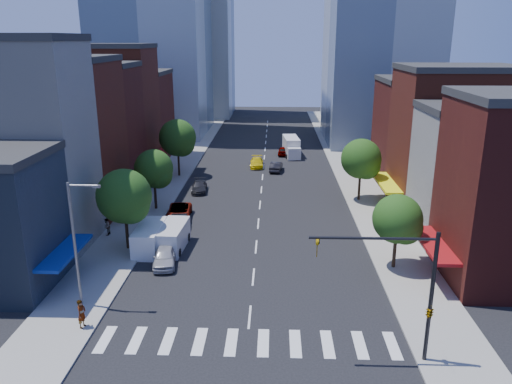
% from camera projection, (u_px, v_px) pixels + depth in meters
% --- Properties ---
extents(ground, '(220.00, 220.00, 0.00)m').
position_uv_depth(ground, '(250.00, 317.00, 34.02)').
color(ground, black).
rests_on(ground, ground).
extents(sidewalk_left, '(5.00, 120.00, 0.15)m').
position_uv_depth(sidewalk_left, '(178.00, 168.00, 72.64)').
color(sidewalk_left, gray).
rests_on(sidewalk_left, ground).
extents(sidewalk_right, '(5.00, 120.00, 0.15)m').
position_uv_depth(sidewalk_right, '(350.00, 170.00, 71.76)').
color(sidewalk_right, gray).
rests_on(sidewalk_right, ground).
extents(crosswalk, '(19.00, 3.00, 0.01)m').
position_uv_depth(crosswalk, '(247.00, 342.00, 31.16)').
color(crosswalk, silver).
rests_on(crosswalk, ground).
extents(bldg_left_1, '(12.00, 8.00, 18.00)m').
position_uv_depth(bldg_left_1, '(16.00, 148.00, 43.58)').
color(bldg_left_1, '#B6B2A8').
rests_on(bldg_left_1, ground).
extents(bldg_left_2, '(12.00, 9.00, 16.00)m').
position_uv_depth(bldg_left_2, '(58.00, 141.00, 51.99)').
color(bldg_left_2, '#5B2115').
rests_on(bldg_left_2, ground).
extents(bldg_left_3, '(12.00, 8.00, 15.00)m').
position_uv_depth(bldg_left_3, '(88.00, 131.00, 60.25)').
color(bldg_left_3, '#4B1512').
rests_on(bldg_left_3, ground).
extents(bldg_left_4, '(12.00, 9.00, 17.00)m').
position_uv_depth(bldg_left_4, '(110.00, 113.00, 68.08)').
color(bldg_left_4, '#5B2115').
rests_on(bldg_left_4, ground).
extents(bldg_left_5, '(12.00, 10.00, 13.00)m').
position_uv_depth(bldg_left_5, '(130.00, 117.00, 77.74)').
color(bldg_left_5, '#4B1512').
rests_on(bldg_left_5, ground).
extents(bldg_right_1, '(12.00, 8.00, 12.00)m').
position_uv_depth(bldg_right_1, '(485.00, 177.00, 45.84)').
color(bldg_right_1, '#B6B2A8').
rests_on(bldg_right_1, ground).
extents(bldg_right_2, '(12.00, 10.00, 15.00)m').
position_uv_depth(bldg_right_2, '(454.00, 142.00, 54.00)').
color(bldg_right_2, '#5B2115').
rests_on(bldg_right_2, ground).
extents(bldg_right_3, '(12.00, 10.00, 13.00)m').
position_uv_depth(bldg_right_3, '(426.00, 134.00, 63.84)').
color(bldg_right_3, '#4B1512').
rests_on(bldg_right_3, ground).
extents(traffic_signal, '(7.24, 2.24, 8.00)m').
position_uv_depth(traffic_signal, '(421.00, 298.00, 28.15)').
color(traffic_signal, black).
rests_on(traffic_signal, sidewalk_right).
extents(streetlight, '(2.25, 0.25, 9.00)m').
position_uv_depth(streetlight, '(77.00, 237.00, 33.84)').
color(streetlight, slate).
rests_on(streetlight, sidewalk_left).
extents(tree_left_near, '(4.80, 4.80, 7.30)m').
position_uv_depth(tree_left_near, '(126.00, 198.00, 43.42)').
color(tree_left_near, black).
rests_on(tree_left_near, sidewalk_left).
extents(tree_left_mid, '(4.20, 4.20, 6.65)m').
position_uv_depth(tree_left_mid, '(155.00, 170.00, 54.03)').
color(tree_left_mid, black).
rests_on(tree_left_mid, sidewalk_left).
extents(tree_left_far, '(5.00, 5.00, 7.75)m').
position_uv_depth(tree_left_far, '(179.00, 139.00, 67.20)').
color(tree_left_far, black).
rests_on(tree_left_far, sidewalk_left).
extents(tree_right_near, '(4.00, 4.00, 6.20)m').
position_uv_depth(tree_right_near, '(399.00, 221.00, 39.95)').
color(tree_right_near, black).
rests_on(tree_right_near, sidewalk_right).
extents(tree_right_far, '(4.60, 4.60, 7.20)m').
position_uv_depth(tree_right_far, '(362.00, 160.00, 56.94)').
color(tree_right_far, black).
rests_on(tree_right_far, sidewalk_right).
extents(parked_car_front, '(2.33, 4.64, 1.52)m').
position_uv_depth(parked_car_front, '(165.00, 256.00, 41.70)').
color(parked_car_front, '#AEADB2').
rests_on(parked_car_front, ground).
extents(parked_car_second, '(1.90, 4.45, 1.43)m').
position_uv_depth(parked_car_second, '(178.00, 223.00, 49.25)').
color(parked_car_second, black).
rests_on(parked_car_second, ground).
extents(parked_car_third, '(2.73, 5.32, 1.44)m').
position_uv_depth(parked_car_third, '(179.00, 212.00, 52.45)').
color(parked_car_third, '#999999').
rests_on(parked_car_third, ground).
extents(parked_car_rear, '(2.17, 4.55, 1.28)m').
position_uv_depth(parked_car_rear, '(199.00, 187.00, 61.75)').
color(parked_car_rear, black).
rests_on(parked_car_rear, ground).
extents(cargo_van_near, '(2.21, 5.36, 2.28)m').
position_uv_depth(cargo_van_near, '(149.00, 239.00, 44.44)').
color(cargo_van_near, white).
rests_on(cargo_van_near, ground).
extents(cargo_van_far, '(2.38, 5.34, 2.23)m').
position_uv_depth(cargo_van_far, '(172.00, 237.00, 44.76)').
color(cargo_van_far, silver).
rests_on(cargo_van_far, ground).
extents(taxi, '(1.96, 4.65, 1.34)m').
position_uv_depth(taxi, '(257.00, 162.00, 73.68)').
color(taxi, '#DCC20B').
rests_on(taxi, ground).
extents(traffic_car_oncoming, '(1.98, 4.37, 1.39)m').
position_uv_depth(traffic_car_oncoming, '(276.00, 166.00, 71.30)').
color(traffic_car_oncoming, black).
rests_on(traffic_car_oncoming, ground).
extents(traffic_car_far, '(1.95, 4.25, 1.41)m').
position_uv_depth(traffic_car_far, '(283.00, 151.00, 81.28)').
color(traffic_car_far, '#999999').
rests_on(traffic_car_far, ground).
extents(box_truck, '(2.86, 7.46, 2.93)m').
position_uv_depth(box_truck, '(291.00, 147.00, 80.64)').
color(box_truck, silver).
rests_on(box_truck, ground).
extents(pedestrian_near, '(0.59, 0.79, 1.95)m').
position_uv_depth(pedestrian_near, '(82.00, 314.00, 32.31)').
color(pedestrian_near, '#999999').
rests_on(pedestrian_near, sidewalk_left).
extents(pedestrian_far, '(0.66, 0.83, 1.66)m').
position_uv_depth(pedestrian_far, '(107.00, 227.00, 47.62)').
color(pedestrian_far, '#999999').
rests_on(pedestrian_far, sidewalk_left).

